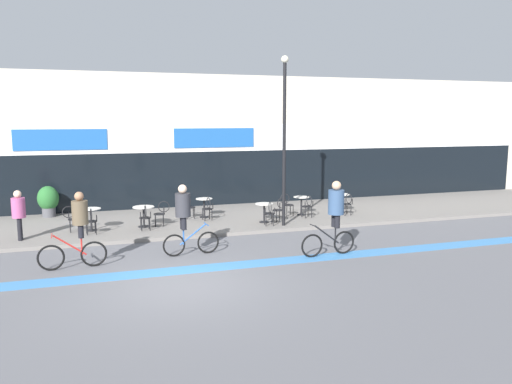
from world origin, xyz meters
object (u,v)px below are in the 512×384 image
at_px(bistro_table_1, 144,212).
at_px(pedestrian_near_end, 19,211).
at_px(cafe_chair_3_near, 269,212).
at_px(cyclist_0, 78,225).
at_px(cafe_chair_3_side, 280,208).
at_px(cafe_chair_4_near, 308,205).
at_px(cyclist_2, 334,212).
at_px(cafe_chair_5_near, 347,203).
at_px(bistro_table_5, 340,199).
at_px(cyclist_1, 185,214).
at_px(cafe_chair_1_near, 145,216).
at_px(bistro_table_0, 91,215).
at_px(cafe_chair_2_side, 188,205).
at_px(bistro_table_2, 204,204).
at_px(cafe_chair_0_side, 72,217).
at_px(cafe_chair_2_near, 208,207).
at_px(cafe_chair_1_side, 161,212).
at_px(cafe_chair_4_side, 287,203).
at_px(planter_pot, 48,200).
at_px(bistro_table_3, 264,209).
at_px(bistro_table_4, 301,202).
at_px(cafe_chair_0_near, 91,219).
at_px(lamp_post, 284,131).

height_order(bistro_table_1, pedestrian_near_end, pedestrian_near_end).
xyz_separation_m(cafe_chair_3_near, cyclist_0, (-6.41, -2.89, 0.53)).
height_order(cafe_chair_3_side, cafe_chair_4_near, same).
bearing_deg(bistro_table_1, cyclist_2, -45.10).
xyz_separation_m(cafe_chair_5_near, pedestrian_near_end, (-11.90, -0.48, 0.44)).
distance_m(bistro_table_5, cyclist_1, 8.21).
relative_size(cafe_chair_1_near, cafe_chair_3_near, 1.00).
bearing_deg(bistro_table_0, cafe_chair_2_side, 16.77).
xyz_separation_m(bistro_table_5, cafe_chair_1_near, (-7.95, -0.95, -0.04)).
relative_size(bistro_table_1, bistro_table_2, 1.02).
height_order(cafe_chair_0_side, cafe_chair_5_near, same).
bearing_deg(cafe_chair_2_near, cyclist_2, -160.90).
bearing_deg(cafe_chair_5_near, cyclist_0, 104.30).
height_order(cafe_chair_1_side, cafe_chair_4_side, same).
distance_m(cafe_chair_2_side, planter_pot, 5.57).
xyz_separation_m(cafe_chair_4_near, cyclist_1, (-5.39, -3.46, 0.60)).
bearing_deg(planter_pot, cafe_chair_2_side, -21.24).
relative_size(bistro_table_2, bistro_table_3, 1.05).
xyz_separation_m(cafe_chair_0_side, pedestrian_near_end, (-1.53, -0.71, 0.44)).
relative_size(cafe_chair_1_side, pedestrian_near_end, 0.56).
bearing_deg(bistro_table_4, cafe_chair_2_near, 179.15).
relative_size(cafe_chair_3_near, cafe_chair_5_near, 1.00).
distance_m(bistro_table_4, cafe_chair_0_near, 8.08).
relative_size(cafe_chair_3_near, cafe_chair_4_side, 1.00).
bearing_deg(cafe_chair_1_near, cafe_chair_3_near, -98.61).
distance_m(bistro_table_4, bistro_table_5, 1.71).
relative_size(bistro_table_4, pedestrian_near_end, 0.46).
height_order(bistro_table_5, lamp_post, lamp_post).
bearing_deg(cafe_chair_2_near, cafe_chair_4_side, -97.50).
relative_size(cafe_chair_0_side, cafe_chair_5_near, 1.00).
xyz_separation_m(cafe_chair_0_side, cafe_chair_2_side, (4.20, 1.08, 0.00)).
xyz_separation_m(cafe_chair_4_side, cyclist_0, (-7.68, -4.43, 0.53)).
xyz_separation_m(bistro_table_0, cafe_chair_4_side, (7.40, 0.39, -0.04)).
relative_size(cafe_chair_0_near, cafe_chair_4_near, 1.00).
relative_size(bistro_table_4, cafe_chair_1_near, 0.82).
bearing_deg(cafe_chair_1_near, cyclist_0, 148.38).
relative_size(cafe_chair_0_near, pedestrian_near_end, 0.56).
bearing_deg(cyclist_0, pedestrian_near_end, -63.78).
xyz_separation_m(cafe_chair_0_near, cafe_chair_2_near, (4.20, 1.08, 0.00)).
bearing_deg(bistro_table_2, cafe_chair_1_near, -145.77).
relative_size(cafe_chair_2_near, cafe_chair_4_side, 1.00).
bearing_deg(cafe_chair_3_side, cyclist_1, 29.39).
relative_size(cafe_chair_2_side, cafe_chair_4_side, 1.00).
bearing_deg(bistro_table_3, cafe_chair_4_side, 35.99).
bearing_deg(cafe_chair_4_near, bistro_table_1, 81.70).
bearing_deg(cafe_chair_0_near, bistro_table_1, -75.22).
distance_m(cafe_chair_2_near, cyclist_1, 4.47).
distance_m(bistro_table_2, cyclist_1, 5.05).
bearing_deg(bistro_table_4, cafe_chair_5_near, -20.13).
height_order(bistro_table_1, cafe_chair_2_near, cafe_chair_2_near).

